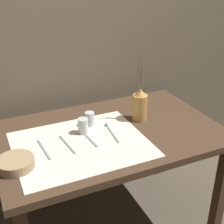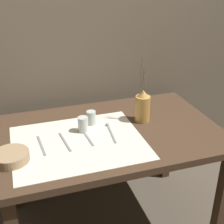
# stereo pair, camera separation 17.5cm
# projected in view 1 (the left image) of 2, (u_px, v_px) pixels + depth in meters

# --- Properties ---
(ground_plane) EXTENTS (12.00, 12.00, 0.00)m
(ground_plane) POSITION_uv_depth(u_px,v_px,m) (110.00, 222.00, 2.11)
(ground_plane) COLOR brown
(stone_wall_back) EXTENTS (7.00, 0.06, 2.40)m
(stone_wall_back) POSITION_uv_depth(u_px,v_px,m) (76.00, 28.00, 2.00)
(stone_wall_back) COLOR #6B5E4C
(stone_wall_back) RESTS_ON ground_plane
(wooden_table) EXTENTS (1.28, 0.82, 0.71)m
(wooden_table) POSITION_uv_depth(u_px,v_px,m) (110.00, 144.00, 1.83)
(wooden_table) COLOR #422D1E
(wooden_table) RESTS_ON ground_plane
(linen_cloth) EXTENTS (0.70, 0.57, 0.00)m
(linen_cloth) POSITION_uv_depth(u_px,v_px,m) (81.00, 144.00, 1.67)
(linen_cloth) COLOR beige
(linen_cloth) RESTS_ON wooden_table
(pitcher_with_flowers) EXTENTS (0.09, 0.09, 0.41)m
(pitcher_with_flowers) POSITION_uv_depth(u_px,v_px,m) (140.00, 105.00, 1.89)
(pitcher_with_flowers) COLOR #B7843D
(pitcher_with_flowers) RESTS_ON wooden_table
(wooden_bowl) EXTENTS (0.18, 0.18, 0.05)m
(wooden_bowl) POSITION_uv_depth(u_px,v_px,m) (16.00, 163.00, 1.47)
(wooden_bowl) COLOR #9E7F5B
(wooden_bowl) RESTS_ON wooden_table
(glass_tumbler_near) EXTENTS (0.06, 0.06, 0.09)m
(glass_tumbler_near) POSITION_uv_depth(u_px,v_px,m) (83.00, 126.00, 1.75)
(glass_tumbler_near) COLOR #B7C1BC
(glass_tumbler_near) RESTS_ON wooden_table
(glass_tumbler_far) EXTENTS (0.06, 0.06, 0.08)m
(glass_tumbler_far) POSITION_uv_depth(u_px,v_px,m) (90.00, 119.00, 1.83)
(glass_tumbler_far) COLOR #B7C1BC
(glass_tumbler_far) RESTS_ON wooden_table
(fork_outer) EXTENTS (0.03, 0.21, 0.00)m
(fork_outer) POSITION_uv_depth(u_px,v_px,m) (44.00, 149.00, 1.61)
(fork_outer) COLOR gray
(fork_outer) RESTS_ON wooden_table
(fork_inner) EXTENTS (0.04, 0.21, 0.00)m
(fork_inner) POSITION_uv_depth(u_px,v_px,m) (67.00, 144.00, 1.66)
(fork_inner) COLOR gray
(fork_inner) RESTS_ON wooden_table
(spoon_inner) EXTENTS (0.04, 0.22, 0.02)m
(spoon_inner) POSITION_uv_depth(u_px,v_px,m) (84.00, 133.00, 1.76)
(spoon_inner) COLOR gray
(spoon_inner) RESTS_ON wooden_table
(spoon_outer) EXTENTS (0.04, 0.22, 0.02)m
(spoon_outer) POSITION_uv_depth(u_px,v_px,m) (109.00, 129.00, 1.81)
(spoon_outer) COLOR gray
(spoon_outer) RESTS_ON wooden_table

